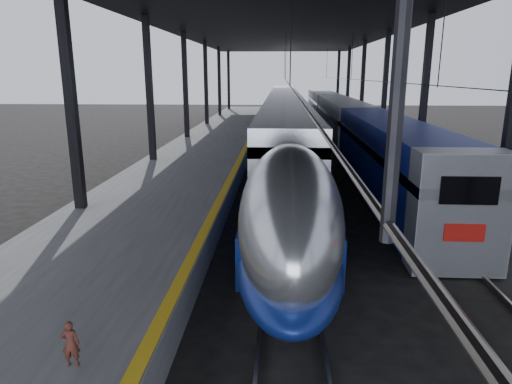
{
  "coord_description": "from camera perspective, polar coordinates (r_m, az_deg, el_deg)",
  "views": [
    {
      "loc": [
        1.71,
        -11.17,
        5.89
      ],
      "look_at": [
        0.89,
        3.79,
        2.0
      ],
      "focal_mm": 32.0,
      "sensor_mm": 36.0,
      "label": 1
    }
  ],
  "objects": [
    {
      "name": "ground",
      "position": [
        12.74,
        -5.08,
        -13.04
      ],
      "size": [
        160.0,
        160.0,
        0.0
      ],
      "primitive_type": "plane",
      "color": "black",
      "rests_on": "ground"
    },
    {
      "name": "canopy",
      "position": [
        31.34,
        3.7,
        20.43
      ],
      "size": [
        18.0,
        75.0,
        9.47
      ],
      "color": "black",
      "rests_on": "ground"
    },
    {
      "name": "rails",
      "position": [
        31.83,
        8.13,
        3.88
      ],
      "size": [
        6.52,
        80.0,
        0.16
      ],
      "color": "slate",
      "rests_on": "ground"
    },
    {
      "name": "second_train",
      "position": [
        40.49,
        10.75,
        8.64
      ],
      "size": [
        2.73,
        56.05,
        3.76
      ],
      "color": "navy",
      "rests_on": "ground"
    },
    {
      "name": "child",
      "position": [
        8.8,
        -22.18,
        -17.12
      ],
      "size": [
        0.34,
        0.25,
        0.84
      ],
      "primitive_type": "imported",
      "rotation": [
        0.0,
        0.0,
        3.3
      ],
      "color": "#50241A",
      "rests_on": "platform"
    },
    {
      "name": "yellow_strip",
      "position": [
        31.64,
        -1.28,
        5.66
      ],
      "size": [
        0.3,
        80.0,
        0.01
      ],
      "primitive_type": "cube",
      "color": "gold",
      "rests_on": "platform"
    },
    {
      "name": "platform",
      "position": [
        32.06,
        -6.29,
        4.78
      ],
      "size": [
        6.0,
        80.0,
        1.0
      ],
      "primitive_type": "cube",
      "color": "#4C4C4F",
      "rests_on": "ground"
    },
    {
      "name": "tgv_train",
      "position": [
        39.71,
        3.58,
        8.8
      ],
      "size": [
        2.89,
        65.2,
        4.14
      ],
      "color": "#BABDC2",
      "rests_on": "ground"
    }
  ]
}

